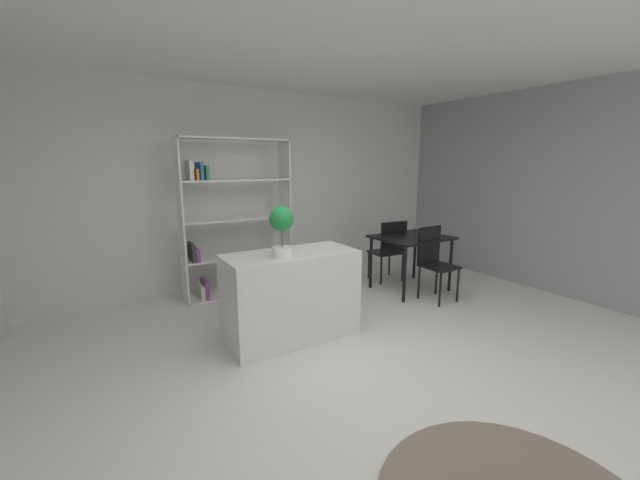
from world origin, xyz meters
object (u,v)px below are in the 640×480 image
open_bookshelf (230,220)px  dining_table (411,242)px  potted_plant_on_island (282,226)px  dining_chair_far (390,246)px  kitchen_island (291,296)px  dining_chair_near (434,257)px

open_bookshelf → dining_table: 2.55m
potted_plant_on_island → dining_chair_far: (2.29, 1.01, -0.66)m
kitchen_island → dining_chair_near: size_ratio=1.39×
open_bookshelf → dining_chair_near: size_ratio=2.19×
dining_chair_near → potted_plant_on_island: bearing=-177.0°
potted_plant_on_island → dining_table: (2.30, 0.58, -0.52)m
potted_plant_on_island → dining_table: 2.43m
kitchen_island → potted_plant_on_island: (-0.13, -0.08, 0.75)m
potted_plant_on_island → open_bookshelf: 1.72m
potted_plant_on_island → dining_chair_far: size_ratio=0.51×
kitchen_island → open_bookshelf: open_bookshelf is taller
kitchen_island → dining_chair_near: 2.17m
potted_plant_on_island → dining_table: bearing=14.2°
potted_plant_on_island → dining_chair_near: size_ratio=0.50×
kitchen_island → potted_plant_on_island: potted_plant_on_island is taller
kitchen_island → dining_chair_near: dining_chair_near is taller
potted_plant_on_island → dining_table: size_ratio=0.48×
kitchen_island → dining_chair_far: size_ratio=1.42×
open_bookshelf → dining_chair_far: bearing=-17.2°
open_bookshelf → dining_table: open_bookshelf is taller
potted_plant_on_island → dining_chair_near: potted_plant_on_island is taller
dining_chair_near → dining_chair_far: bearing=89.7°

